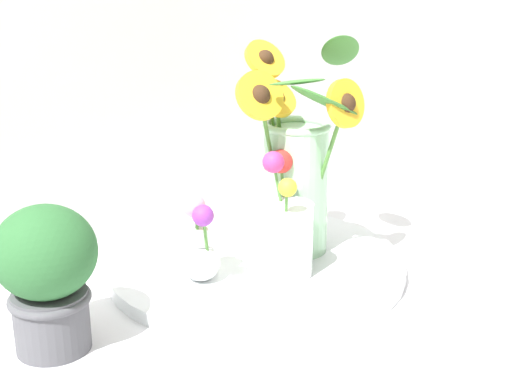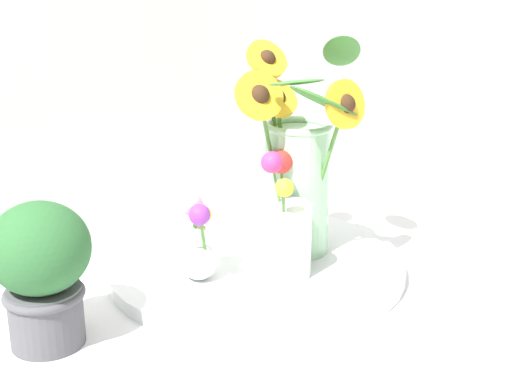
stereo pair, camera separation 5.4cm
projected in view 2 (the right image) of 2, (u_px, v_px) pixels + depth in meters
The scene contains 6 objects.
ground_plane at pixel (266, 290), 1.22m from camera, with size 6.00×6.00×0.00m, color silver.
serving_tray at pixel (256, 265), 1.29m from camera, with size 0.53×0.53×0.02m.
mason_jar_sunflowers at pixel (298, 171), 1.27m from camera, with size 0.26×0.21×0.40m.
vase_small_center at pixel (286, 229), 1.20m from camera, with size 0.10×0.12×0.21m.
vase_bulb_right at pixel (198, 242), 1.18m from camera, with size 0.07×0.08×0.15m.
potted_plant at pixel (41, 268), 1.01m from camera, with size 0.15×0.15×0.22m.
Camera 2 is at (-0.71, -0.84, 0.54)m, focal length 50.00 mm.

